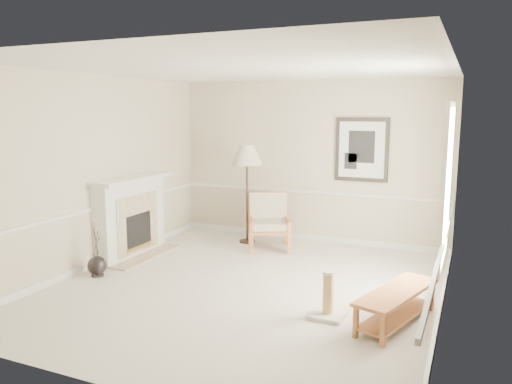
# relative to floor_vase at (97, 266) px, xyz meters

# --- Properties ---
(ground) EXTENTS (5.50, 5.50, 0.00)m
(ground) POSITION_rel_floor_vase_xyz_m (2.15, 0.47, -0.15)
(ground) COLOR silver
(ground) RESTS_ON ground
(room) EXTENTS (5.04, 5.54, 2.92)m
(room) POSITION_rel_floor_vase_xyz_m (2.29, 0.55, 1.72)
(room) COLOR beige
(room) RESTS_ON ground
(fireplace) EXTENTS (0.64, 1.64, 1.31)m
(fireplace) POSITION_rel_floor_vase_xyz_m (-0.19, 1.07, 0.49)
(fireplace) COLOR white
(fireplace) RESTS_ON ground
(floor_vase) EXTENTS (0.28, 0.28, 0.81)m
(floor_vase) POSITION_rel_floor_vase_xyz_m (0.00, 0.00, 0.00)
(floor_vase) COLOR black
(floor_vase) RESTS_ON ground
(armchair) EXTENTS (0.98, 1.00, 0.95)m
(armchair) POSITION_rel_floor_vase_xyz_m (1.68, 2.42, 0.36)
(armchair) COLOR #9F6533
(armchair) RESTS_ON ground
(floor_lamp) EXTENTS (0.58, 0.58, 1.77)m
(floor_lamp) POSITION_rel_floor_vase_xyz_m (1.19, 2.59, 1.39)
(floor_lamp) COLOR black
(floor_lamp) RESTS_ON ground
(bench) EXTENTS (0.80, 1.42, 0.39)m
(bench) POSITION_rel_floor_vase_xyz_m (4.19, 0.08, 0.11)
(bench) COLOR #9F6533
(bench) RESTS_ON ground
(scratching_post) EXTENTS (0.40, 0.40, 0.56)m
(scratching_post) POSITION_rel_floor_vase_xyz_m (3.44, -0.06, 0.03)
(scratching_post) COLOR silver
(scratching_post) RESTS_ON ground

